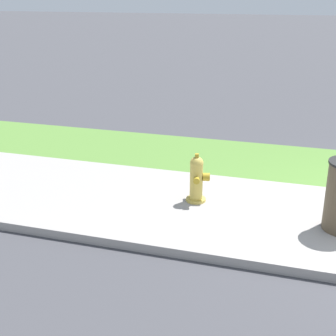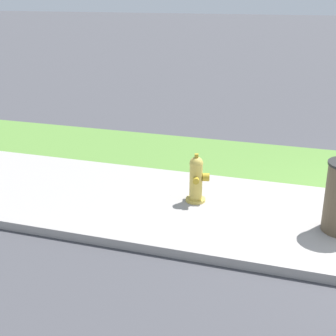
# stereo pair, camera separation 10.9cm
# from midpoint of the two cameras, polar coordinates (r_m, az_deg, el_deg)

# --- Properties ---
(fire_hydrant_at_driveway) EXTENTS (0.35, 0.38, 0.75)m
(fire_hydrant_at_driveway) POSITION_cam_midpoint_polar(r_m,az_deg,el_deg) (6.83, 3.07, -1.34)
(fire_hydrant_at_driveway) COLOR gold
(fire_hydrant_at_driveway) RESTS_ON ground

